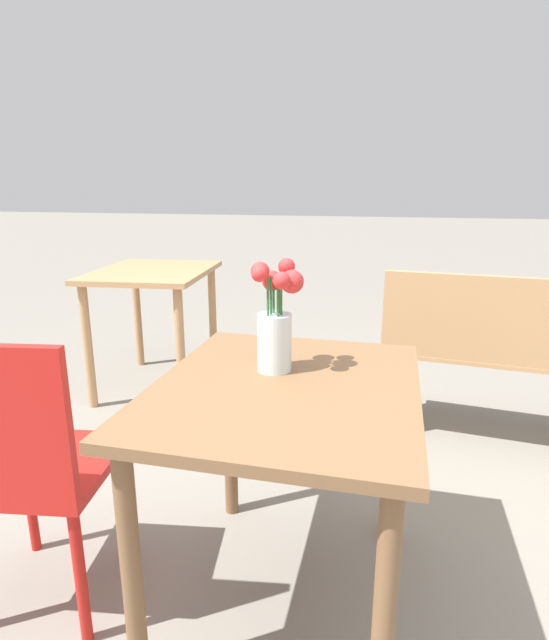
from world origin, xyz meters
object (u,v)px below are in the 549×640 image
at_px(table_front, 286,421).
at_px(flower_vase, 275,327).
at_px(cafe_chair, 25,461).
at_px(table_back, 154,291).

relative_size(table_front, flower_vase, 2.61).
height_order(table_front, cafe_chair, cafe_chair).
bearing_deg(table_front, table_back, 127.98).
xyz_separation_m(table_front, flower_vase, (-0.05, 0.09, 0.24)).
bearing_deg(flower_vase, cafe_chair, -153.88).
bearing_deg(flower_vase, table_back, 128.48).
relative_size(table_front, cafe_chair, 0.97).
xyz_separation_m(flower_vase, cafe_chair, (-0.63, -0.31, -0.34)).
height_order(flower_vase, table_back, flower_vase).
distance_m(cafe_chair, table_back, 1.75).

